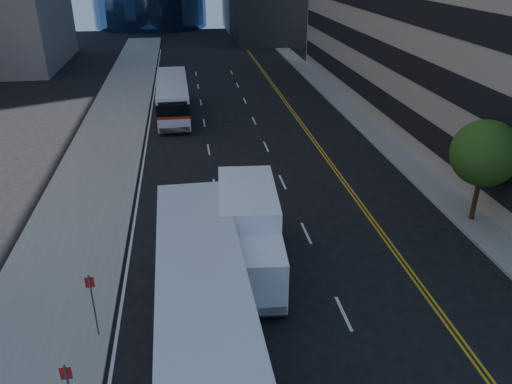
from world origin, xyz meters
TOP-DOWN VIEW (x-y plane):
  - ground at (0.00, 0.00)m, footprint 160.00×160.00m
  - sidewalk_west at (-10.50, 25.00)m, footprint 5.00×90.00m
  - sidewalk_east at (9.00, 25.00)m, footprint 2.00×90.00m
  - street_tree at (9.00, 8.00)m, footprint 3.20×3.20m
  - bus_front at (-4.73, 0.81)m, footprint 3.09×12.98m
  - bus_rear at (-5.87, 28.48)m, footprint 2.59×11.12m
  - box_truck at (-2.62, 5.45)m, footprint 2.90×7.14m

SIDE VIEW (x-z plane):
  - ground at x=0.00m, z-range 0.00..0.00m
  - sidewalk_west at x=-10.50m, z-range 0.00..0.15m
  - sidewalk_east at x=9.00m, z-range 0.00..0.15m
  - bus_rear at x=-5.87m, z-range 0.13..2.99m
  - box_truck at x=-2.62m, z-range 0.09..3.43m
  - bus_front at x=-4.73m, z-range 0.15..3.49m
  - street_tree at x=9.00m, z-range 1.09..6.19m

